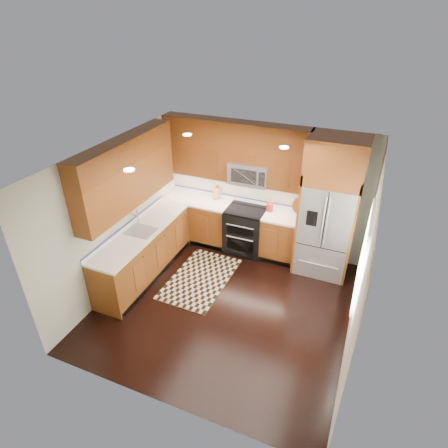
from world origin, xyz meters
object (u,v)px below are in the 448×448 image
at_px(refrigerator, 329,208).
at_px(knife_block, 217,193).
at_px(range, 245,230).
at_px(rug, 200,278).
at_px(utensil_crock, 270,206).

distance_m(refrigerator, knife_block, 2.29).
distance_m(range, knife_block, 0.96).
bearing_deg(refrigerator, rug, -149.24).
relative_size(refrigerator, knife_block, 8.78).
distance_m(refrigerator, rug, 2.65).
bearing_deg(utensil_crock, knife_block, 173.87).
bearing_deg(knife_block, refrigerator, -6.99).
height_order(range, refrigerator, refrigerator).
bearing_deg(utensil_crock, range, -165.26).
xyz_separation_m(rug, utensil_crock, (0.88, 1.34, 1.05)).
height_order(rug, knife_block, knife_block).
bearing_deg(rug, range, 71.62).
distance_m(rug, knife_block, 1.82).
distance_m(refrigerator, utensil_crock, 1.15).
bearing_deg(utensil_crock, refrigerator, -7.88).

